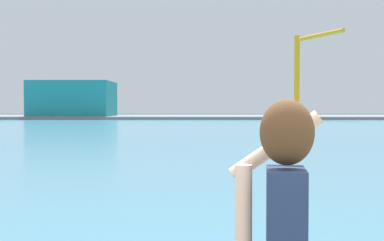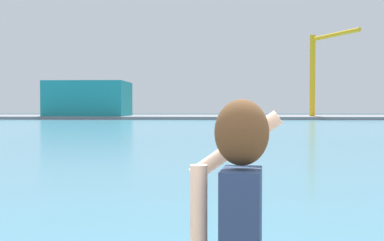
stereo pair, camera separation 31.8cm
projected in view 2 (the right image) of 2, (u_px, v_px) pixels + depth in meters
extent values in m
plane|color=#334751|center=(218.00, 128.00, 52.23)|extent=(220.00, 220.00, 0.00)
cube|color=teal|center=(218.00, 127.00, 54.23)|extent=(140.00, 100.00, 0.02)
cube|color=gray|center=(217.00, 117.00, 94.16)|extent=(140.00, 20.00, 0.52)
cube|color=#1E2D4C|center=(241.00, 223.00, 2.59)|extent=(0.24, 0.36, 0.56)
sphere|color=#E0B293|center=(242.00, 134.00, 2.58)|extent=(0.22, 0.22, 0.22)
ellipsoid|color=#472D19|center=(242.00, 132.00, 2.56)|extent=(0.28, 0.26, 0.34)
cylinder|color=#E0B293|center=(199.00, 221.00, 2.60)|extent=(0.09, 0.09, 0.58)
cylinder|color=#E0B293|center=(235.00, 146.00, 2.80)|extent=(0.53, 0.15, 0.40)
cube|color=black|center=(237.00, 115.00, 2.92)|extent=(0.02, 0.07, 0.14)
cube|color=teal|center=(89.00, 99.00, 93.32)|extent=(14.35, 11.70, 6.34)
cylinder|color=yellow|center=(313.00, 76.00, 90.13)|extent=(1.00, 1.00, 14.58)
cylinder|color=yellow|center=(335.00, 35.00, 84.06)|extent=(5.69, 11.82, 0.70)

